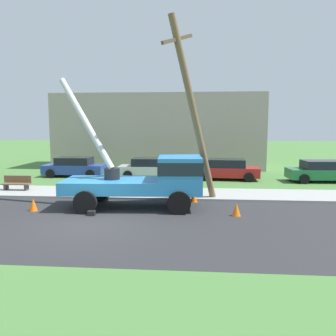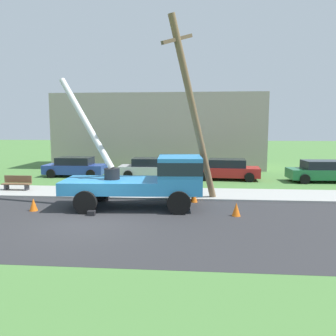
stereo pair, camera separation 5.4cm
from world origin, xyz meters
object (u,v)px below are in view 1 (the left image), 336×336
(parked_sedan_red, at_px, (226,169))
(traffic_cone_curbside, at_px, (194,196))
(parked_sedan_silver, at_px, (150,168))
(parked_sedan_blue, at_px, (75,167))
(park_bench, at_px, (17,184))
(traffic_cone_ahead, at_px, (236,209))
(parked_sedan_green, at_px, (322,171))
(utility_truck, at_px, (151,177))
(traffic_cone_behind, at_px, (33,205))
(leaning_utility_pole, at_px, (193,111))

(parked_sedan_red, bearing_deg, traffic_cone_curbside, -106.95)
(traffic_cone_curbside, xyz_separation_m, parked_sedan_silver, (-3.17, 7.54, 0.43))
(parked_sedan_blue, bearing_deg, parked_sedan_silver, -2.54)
(park_bench, bearing_deg, parked_sedan_blue, 78.18)
(traffic_cone_ahead, relative_size, parked_sedan_green, 0.13)
(utility_truck, xyz_separation_m, parked_sedan_green, (10.36, 8.01, -0.70))
(traffic_cone_curbside, relative_size, parked_sedan_green, 0.13)
(utility_truck, relative_size, traffic_cone_ahead, 12.32)
(parked_sedan_blue, bearing_deg, park_bench, -101.82)
(traffic_cone_ahead, xyz_separation_m, parked_sedan_silver, (-4.95, 9.98, 0.43))
(utility_truck, bearing_deg, park_bench, 159.02)
(traffic_cone_curbside, distance_m, parked_sedan_green, 10.83)
(traffic_cone_ahead, relative_size, traffic_cone_behind, 1.00)
(traffic_cone_behind, bearing_deg, parked_sedan_red, 46.04)
(utility_truck, height_order, traffic_cone_ahead, utility_truck)
(parked_sedan_blue, height_order, parked_sedan_red, same)
(traffic_cone_curbside, bearing_deg, parked_sedan_green, 38.76)
(leaning_utility_pole, relative_size, parked_sedan_silver, 1.94)
(traffic_cone_ahead, bearing_deg, utility_truck, 161.94)
(traffic_cone_behind, distance_m, parked_sedan_green, 17.92)
(traffic_cone_curbside, height_order, parked_sedan_green, parked_sedan_green)
(parked_sedan_green, bearing_deg, traffic_cone_behind, -149.54)
(utility_truck, relative_size, traffic_cone_behind, 12.32)
(traffic_cone_behind, distance_m, parked_sedan_red, 13.28)
(traffic_cone_curbside, distance_m, parked_sedan_red, 7.59)
(parked_sedan_silver, height_order, park_bench, parked_sedan_silver)
(traffic_cone_curbside, bearing_deg, traffic_cone_behind, -161.75)
(leaning_utility_pole, bearing_deg, utility_truck, -149.24)
(leaning_utility_pole, bearing_deg, parked_sedan_silver, 112.10)
(parked_sedan_green, bearing_deg, traffic_cone_ahead, -125.87)
(leaning_utility_pole, relative_size, traffic_cone_ahead, 15.40)
(traffic_cone_curbside, distance_m, parked_sedan_blue, 11.75)
(traffic_cone_behind, xyz_separation_m, park_bench, (-3.01, 4.18, 0.18))
(traffic_cone_ahead, height_order, parked_sedan_silver, parked_sedan_silver)
(traffic_cone_behind, relative_size, park_bench, 0.35)
(utility_truck, distance_m, traffic_cone_curbside, 2.55)
(leaning_utility_pole, distance_m, parked_sedan_green, 11.55)
(utility_truck, distance_m, parked_sedan_green, 13.12)
(utility_truck, xyz_separation_m, leaning_utility_pole, (1.87, 1.11, 3.01))
(parked_sedan_red, relative_size, park_bench, 2.82)
(parked_sedan_red, distance_m, parked_sedan_green, 6.25)
(leaning_utility_pole, distance_m, park_bench, 10.90)
(leaning_utility_pole, xyz_separation_m, park_bench, (-9.96, 1.99, -3.95))
(utility_truck, relative_size, park_bench, 4.31)
(parked_sedan_silver, bearing_deg, parked_sedan_red, -3.15)
(park_bench, bearing_deg, leaning_utility_pole, -11.30)
(traffic_cone_ahead, height_order, parked_sedan_green, parked_sedan_green)
(traffic_cone_curbside, height_order, parked_sedan_silver, parked_sedan_silver)
(traffic_cone_curbside, height_order, parked_sedan_blue, parked_sedan_blue)
(traffic_cone_curbside, height_order, parked_sedan_red, parked_sedan_red)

